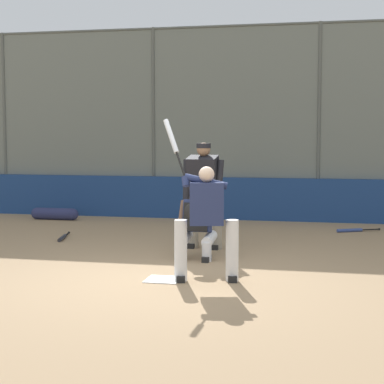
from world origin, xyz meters
name	(u,v)px	position (x,y,z in m)	size (l,w,h in m)	color
ground_plane	(163,280)	(0.00, 0.00, 0.00)	(160.00, 160.00, 0.00)	#9E7F5B
home_plate_marker	(163,280)	(0.00, 0.00, 0.01)	(0.43, 0.43, 0.01)	white
backstop_fence	(234,119)	(0.00, -6.19, 2.21)	(18.38, 0.08, 4.25)	#515651
padding_wall	(233,199)	(0.00, -6.09, 0.46)	(17.93, 0.18, 0.92)	navy
bleachers_beyond	(175,192)	(1.86, -8.34, 0.38)	(12.81, 1.95, 1.16)	slate
batter_at_plate	(206,219)	(-0.54, -0.07, 0.80)	(1.05, 0.57, 2.06)	silver
catcher_behind_plate	(197,221)	(-0.14, -1.47, 0.57)	(0.58, 0.69, 1.10)	silver
umpire_home	(204,192)	(-0.07, -2.35, 0.93)	(0.70, 0.47, 1.73)	gray
spare_bat_near_backstop	(353,230)	(-2.53, -4.75, 0.03)	(0.84, 0.44, 0.07)	black
spare_bat_by_padding	(63,237)	(2.57, -2.76, 0.03)	(0.24, 0.90, 0.07)	black
fielding_glove_on_dirt	(195,227)	(0.51, -4.41, 0.06)	(0.34, 0.25, 0.12)	black
equipment_bag_dugout_side	(55,214)	(3.83, -5.24, 0.13)	(1.09, 0.26, 0.26)	navy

